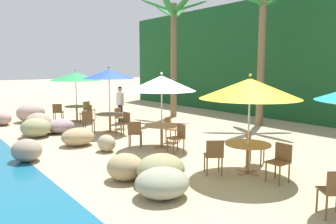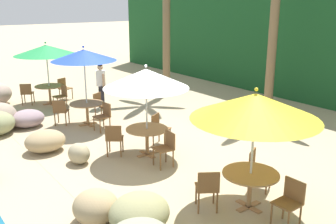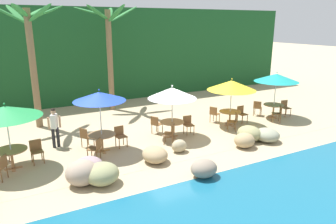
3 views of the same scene
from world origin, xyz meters
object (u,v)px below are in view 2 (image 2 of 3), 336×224
dining_table_white (147,133)px  waiter_in_white (101,82)px  chair_blue_inland (100,103)px  chair_yellow_left (208,187)px  chair_blue_seaward (104,115)px  chair_yellow_inland (257,167)px  chair_white_inland (159,127)px  chair_green_seaward (62,95)px  chair_green_left (27,92)px  umbrella_yellow (255,106)px  umbrella_blue (84,55)px  chair_blue_left (60,110)px  dining_table_yellow (250,179)px  chair_yellow_seaward (290,200)px  dining_table_blue (87,107)px  umbrella_green (46,50)px  chair_green_inland (64,87)px  umbrella_white (146,78)px  chair_white_seaward (166,146)px  chair_white_left (114,138)px  dining_table_green (49,89)px

dining_table_white → waiter_in_white: waiter_in_white is taller
chair_blue_inland → chair_yellow_left: same height
chair_blue_seaward → chair_yellow_inland: 5.50m
chair_white_inland → waiter_in_white: size_ratio=0.51×
chair_green_seaward → chair_blue_inland: same height
chair_green_left → umbrella_yellow: 10.56m
umbrella_blue → chair_blue_left: size_ratio=2.98×
dining_table_yellow → chair_yellow_seaward: 0.86m
dining_table_blue → chair_white_inland: (2.84, 0.86, -0.10)m
chair_yellow_seaward → dining_table_yellow: bearing=-172.9°
umbrella_green → chair_green_seaward: umbrella_green is taller
chair_green_inland → chair_green_left: same height
chair_white_inland → chair_blue_left: bearing=-154.2°
dining_table_yellow → chair_yellow_left: (-0.39, -0.76, -0.10)m
dining_table_yellow → umbrella_white: bearing=-177.8°
chair_green_seaward → chair_white_seaward: same height
chair_green_left → chair_yellow_left: (10.00, 0.34, 0.00)m
chair_white_seaward → chair_yellow_left: (2.18, -0.63, 0.00)m
umbrella_white → dining_table_white: umbrella_white is taller
chair_green_left → dining_table_blue: bearing=12.7°
dining_table_white → dining_table_blue: bearing=-177.4°
chair_blue_inland → chair_yellow_inland: same height
waiter_in_white → umbrella_yellow: bearing=-7.2°
chair_green_left → chair_white_inland: same height
dining_table_yellow → chair_yellow_left: bearing=-116.9°
umbrella_green → dining_table_yellow: umbrella_green is taller
chair_green_seaward → umbrella_blue: size_ratio=0.34×
chair_green_left → chair_blue_inland: (3.18, 1.53, 0.00)m
chair_green_seaward → chair_green_inland: size_ratio=1.00×
chair_white_seaward → chair_yellow_inland: bearing=22.0°
umbrella_white → chair_yellow_left: size_ratio=2.78×
umbrella_green → chair_white_left: umbrella_green is taller
chair_white_seaward → chair_yellow_inland: 2.28m
dining_table_blue → chair_blue_inland: bearing=124.1°
dining_table_green → chair_yellow_left: size_ratio=1.26×
chair_green_seaward → waiter_in_white: waiter_in_white is taller
chair_white_seaward → dining_table_green: bearing=-178.5°
chair_green_inland → dining_table_blue: chair_green_inland is taller
chair_yellow_inland → chair_yellow_left: 1.49m
chair_white_inland → waiter_in_white: 4.47m
dining_table_yellow → chair_yellow_seaward: (0.85, 0.11, -0.10)m
umbrella_white → waiter_in_white: bearing=166.4°
chair_blue_seaward → chair_green_inland: bearing=173.4°
chair_blue_inland → chair_yellow_inland: size_ratio=1.00×
chair_white_inland → chair_yellow_inland: 3.44m
umbrella_yellow → chair_blue_inland: bearing=176.6°
chair_yellow_left → chair_white_left: bearing=-178.4°
chair_white_inland → chair_yellow_left: same height
dining_table_green → umbrella_yellow: (10.03, 0.33, 1.46)m
chair_blue_seaward → chair_blue_left: bearing=-144.9°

